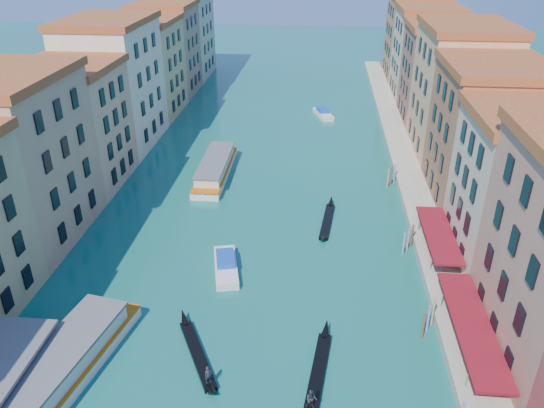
# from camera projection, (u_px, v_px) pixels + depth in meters

# --- Properties ---
(left_bank_palazzos) EXTENTS (12.80, 128.40, 21.00)m
(left_bank_palazzos) POSITION_uv_depth(u_px,v_px,m) (100.00, 99.00, 82.86)
(left_bank_palazzos) COLOR beige
(left_bank_palazzos) RESTS_ON ground
(right_bank_palazzos) EXTENTS (12.80, 128.40, 21.00)m
(right_bank_palazzos) POSITION_uv_depth(u_px,v_px,m) (467.00, 108.00, 78.54)
(right_bank_palazzos) COLOR #A03E39
(right_bank_palazzos) RESTS_ON ground
(quay) EXTENTS (4.00, 140.00, 1.00)m
(quay) POSITION_uv_depth(u_px,v_px,m) (405.00, 163.00, 83.47)
(quay) COLOR #ABA38A
(quay) RESTS_ON ground
(restaurant_awnings) EXTENTS (3.20, 44.55, 3.12)m
(restaurant_awnings) POSITION_uv_depth(u_px,v_px,m) (474.00, 329.00, 45.23)
(restaurant_awnings) COLOR maroon
(restaurant_awnings) RESTS_ON ground
(mooring_poles_right) EXTENTS (1.44, 54.24, 3.20)m
(mooring_poles_right) POSITION_uv_depth(u_px,v_px,m) (423.00, 301.00, 51.38)
(mooring_poles_right) COLOR #543C1C
(mooring_poles_right) RESTS_ON ground
(vaporetto_near) EXTENTS (7.98, 20.13, 2.92)m
(vaporetto_near) POSITION_uv_depth(u_px,v_px,m) (57.00, 373.00, 43.06)
(vaporetto_near) COLOR white
(vaporetto_near) RESTS_ON ground
(vaporetto_far) EXTENTS (4.16, 17.74, 2.64)m
(vaporetto_far) POSITION_uv_depth(u_px,v_px,m) (215.00, 167.00, 80.33)
(vaporetto_far) COLOR white
(vaporetto_far) RESTS_ON ground
(gondola_fore) EXTENTS (6.07, 10.69, 2.31)m
(gondola_fore) POSITION_uv_depth(u_px,v_px,m) (197.00, 353.00, 46.38)
(gondola_fore) COLOR black
(gondola_fore) RESTS_ON ground
(gondola_right) EXTENTS (2.44, 12.19, 2.43)m
(gondola_right) POSITION_uv_depth(u_px,v_px,m) (318.00, 373.00, 44.22)
(gondola_right) COLOR black
(gondola_right) RESTS_ON ground
(gondola_far) EXTENTS (2.12, 11.71, 1.66)m
(gondola_far) POSITION_uv_depth(u_px,v_px,m) (327.00, 220.00, 67.67)
(gondola_far) COLOR black
(gondola_far) RESTS_ON ground
(motorboat_mid) EXTENTS (3.99, 7.90, 1.57)m
(motorboat_mid) POSITION_uv_depth(u_px,v_px,m) (226.00, 265.00, 58.08)
(motorboat_mid) COLOR silver
(motorboat_mid) RESTS_ON ground
(motorboat_far) EXTENTS (4.42, 7.59, 1.50)m
(motorboat_far) POSITION_uv_depth(u_px,v_px,m) (323.00, 113.00, 105.80)
(motorboat_far) COLOR silver
(motorboat_far) RESTS_ON ground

